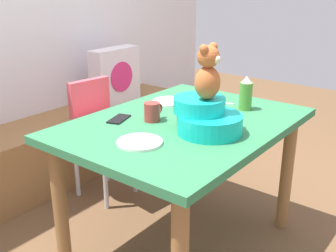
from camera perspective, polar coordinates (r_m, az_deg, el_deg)
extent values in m
plane|color=brown|center=(2.38, 1.98, -16.34)|extent=(8.00, 8.00, 0.00)
cube|color=olive|center=(3.03, -16.74, -3.79)|extent=(2.60, 0.44, 0.46)
cube|color=silver|center=(3.31, -7.47, 7.07)|extent=(0.44, 0.14, 0.44)
cylinder|color=#E02D72|center=(3.25, -6.54, 6.91)|extent=(0.24, 0.01, 0.24)
cube|color=#2D7247|center=(2.04, 2.22, 0.20)|extent=(1.23, 0.91, 0.04)
cylinder|color=olive|center=(2.45, 16.40, -6.46)|extent=(0.07, 0.07, 0.70)
cylinder|color=olive|center=(2.09, -14.97, -11.15)|extent=(0.07, 0.07, 0.70)
cylinder|color=olive|center=(2.77, 2.33, -2.55)|extent=(0.07, 0.07, 0.70)
cylinder|color=#D84C59|center=(2.69, -9.09, 0.18)|extent=(0.34, 0.34, 0.10)
cube|color=#D84C59|center=(2.75, -11.04, 4.01)|extent=(0.30, 0.08, 0.24)
cube|color=white|center=(2.53, -6.72, 0.61)|extent=(0.32, 0.23, 0.02)
cylinder|color=silver|center=(2.62, -8.87, -7.06)|extent=(0.03, 0.03, 0.46)
cylinder|color=silver|center=(2.79, -4.71, -5.06)|extent=(0.03, 0.03, 0.46)
cylinder|color=silver|center=(2.81, -12.84, -5.37)|extent=(0.03, 0.03, 0.46)
cylinder|color=silver|center=(2.97, -8.71, -3.61)|extent=(0.03, 0.03, 0.46)
cylinder|color=#10B6AF|center=(1.86, 5.91, 0.31)|extent=(0.30, 0.30, 0.09)
cylinder|color=#10B6AF|center=(1.87, 4.44, 3.00)|extent=(0.24, 0.24, 0.07)
ellipsoid|color=#B45C2D|center=(1.82, 5.59, 6.08)|extent=(0.13, 0.11, 0.15)
sphere|color=#B45C2D|center=(1.79, 5.71, 9.73)|extent=(0.10, 0.10, 0.10)
sphere|color=beige|center=(1.77, 6.88, 9.32)|extent=(0.04, 0.04, 0.04)
sphere|color=#B45C2D|center=(1.76, 5.09, 10.77)|extent=(0.04, 0.04, 0.04)
sphere|color=#B45C2D|center=(1.82, 6.40, 11.04)|extent=(0.04, 0.04, 0.04)
cylinder|color=#4C8C33|center=(2.23, 10.90, 4.16)|extent=(0.07, 0.07, 0.15)
cone|color=white|center=(2.21, 11.06, 6.47)|extent=(0.06, 0.06, 0.03)
cylinder|color=#9E332D|center=(2.01, -2.27, 2.00)|extent=(0.08, 0.08, 0.09)
torus|color=#9E332D|center=(2.05, -1.34, 2.48)|extent=(0.06, 0.01, 0.06)
cylinder|color=white|center=(2.33, 0.24, 3.47)|extent=(0.20, 0.20, 0.01)
cylinder|color=white|center=(1.75, -4.02, -2.29)|extent=(0.20, 0.20, 0.01)
cube|color=black|center=(2.06, -6.94, 0.99)|extent=(0.16, 0.11, 0.01)
cube|color=silver|center=(2.34, 7.26, 3.30)|extent=(0.06, 0.17, 0.01)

